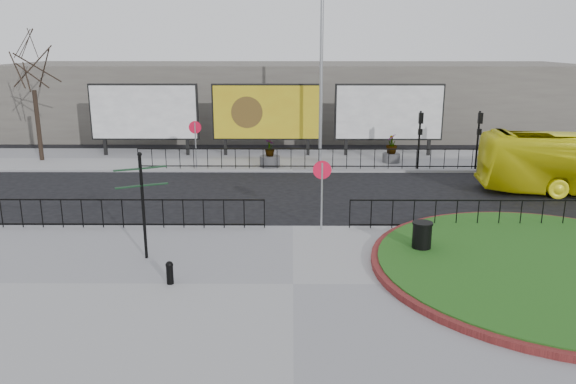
{
  "coord_description": "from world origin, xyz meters",
  "views": [
    {
      "loc": [
        -0.04,
        -19.12,
        6.52
      ],
      "look_at": [
        -0.18,
        0.52,
        1.24
      ],
      "focal_mm": 35.0,
      "sensor_mm": 36.0,
      "label": 1
    }
  ],
  "objects_px": {
    "billboard_mid": "(266,112)",
    "litter_bin": "(422,238)",
    "lamp_post": "(321,75)",
    "planter_b": "(270,158)",
    "planter_c": "(391,151)",
    "fingerpost_sign": "(142,195)",
    "bollard": "(170,271)"
  },
  "relations": [
    {
      "from": "lamp_post",
      "to": "planter_c",
      "type": "height_order",
      "value": "lamp_post"
    },
    {
      "from": "fingerpost_sign",
      "to": "planter_b",
      "type": "height_order",
      "value": "fingerpost_sign"
    },
    {
      "from": "lamp_post",
      "to": "planter_b",
      "type": "distance_m",
      "value": 5.14
    },
    {
      "from": "lamp_post",
      "to": "bollard",
      "type": "xyz_separation_m",
      "value": [
        -4.86,
        -16.0,
        -4.35
      ]
    },
    {
      "from": "litter_bin",
      "to": "lamp_post",
      "type": "bearing_deg",
      "value": 100.21
    },
    {
      "from": "billboard_mid",
      "to": "litter_bin",
      "type": "relative_size",
      "value": 5.96
    },
    {
      "from": "bollard",
      "to": "planter_c",
      "type": "relative_size",
      "value": 0.42
    },
    {
      "from": "lamp_post",
      "to": "fingerpost_sign",
      "type": "height_order",
      "value": "lamp_post"
    },
    {
      "from": "bollard",
      "to": "planter_c",
      "type": "bearing_deg",
      "value": 61.32
    },
    {
      "from": "billboard_mid",
      "to": "litter_bin",
      "type": "bearing_deg",
      "value": -70.77
    },
    {
      "from": "fingerpost_sign",
      "to": "litter_bin",
      "type": "distance_m",
      "value": 8.59
    },
    {
      "from": "lamp_post",
      "to": "litter_bin",
      "type": "height_order",
      "value": "lamp_post"
    },
    {
      "from": "fingerpost_sign",
      "to": "planter_c",
      "type": "distance_m",
      "value": 17.28
    },
    {
      "from": "fingerpost_sign",
      "to": "planter_b",
      "type": "xyz_separation_m",
      "value": [
        3.28,
        13.02,
        -1.51
      ]
    },
    {
      "from": "fingerpost_sign",
      "to": "planter_c",
      "type": "relative_size",
      "value": 2.1
    },
    {
      "from": "planter_c",
      "to": "fingerpost_sign",
      "type": "bearing_deg",
      "value": -124.98
    },
    {
      "from": "billboard_mid",
      "to": "lamp_post",
      "type": "height_order",
      "value": "lamp_post"
    },
    {
      "from": "bollard",
      "to": "planter_b",
      "type": "bearing_deg",
      "value": 81.77
    },
    {
      "from": "litter_bin",
      "to": "planter_b",
      "type": "distance_m",
      "value": 13.67
    },
    {
      "from": "litter_bin",
      "to": "planter_b",
      "type": "relative_size",
      "value": 0.71
    },
    {
      "from": "planter_b",
      "to": "planter_c",
      "type": "xyz_separation_m",
      "value": [
        6.59,
        1.1,
        0.14
      ]
    },
    {
      "from": "billboard_mid",
      "to": "bollard",
      "type": "xyz_separation_m",
      "value": [
        -1.86,
        -17.97,
        -2.12
      ]
    },
    {
      "from": "planter_b",
      "to": "billboard_mid",
      "type": "bearing_deg",
      "value": 95.59
    },
    {
      "from": "lamp_post",
      "to": "bollard",
      "type": "distance_m",
      "value": 17.28
    },
    {
      "from": "fingerpost_sign",
      "to": "billboard_mid",
      "type": "bearing_deg",
      "value": 57.72
    },
    {
      "from": "fingerpost_sign",
      "to": "planter_b",
      "type": "bearing_deg",
      "value": 54.07
    },
    {
      "from": "lamp_post",
      "to": "fingerpost_sign",
      "type": "xyz_separation_m",
      "value": [
        -5.99,
        -14.11,
        -2.72
      ]
    },
    {
      "from": "litter_bin",
      "to": "planter_c",
      "type": "height_order",
      "value": "planter_c"
    },
    {
      "from": "lamp_post",
      "to": "fingerpost_sign",
      "type": "distance_m",
      "value": 15.57
    },
    {
      "from": "lamp_post",
      "to": "planter_c",
      "type": "relative_size",
      "value": 5.88
    },
    {
      "from": "litter_bin",
      "to": "planter_c",
      "type": "bearing_deg",
      "value": 84.13
    },
    {
      "from": "bollard",
      "to": "planter_b",
      "type": "relative_size",
      "value": 0.45
    }
  ]
}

